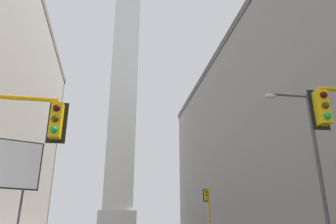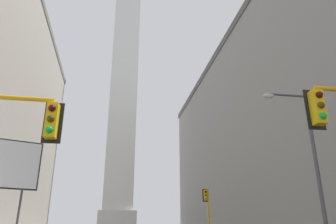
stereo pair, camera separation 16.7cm
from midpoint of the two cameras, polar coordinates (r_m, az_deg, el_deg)
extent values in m
cube|color=#595756|center=(48.95, 25.30, 10.21)|extent=(27.09, 60.09, 0.90)
cube|color=white|center=(76.86, -7.69, 6.99)|extent=(5.84, 5.84, 62.11)
cube|color=#E5B20F|center=(10.56, -19.30, -1.44)|extent=(0.36, 0.36, 1.10)
cube|color=black|center=(10.72, -19.12, -1.75)|extent=(0.58, 0.06, 1.32)
sphere|color=#410907|center=(10.50, -19.28, 0.66)|extent=(0.22, 0.22, 0.22)
sphere|color=#483506|center=(10.38, -19.50, -1.09)|extent=(0.22, 0.22, 0.22)
sphere|color=green|center=(10.28, -19.72, -2.88)|extent=(0.22, 0.22, 0.22)
cube|color=#E5B20F|center=(11.07, 24.83, 0.70)|extent=(0.35, 0.35, 1.10)
cube|color=black|center=(11.21, 24.35, 0.37)|extent=(0.58, 0.05, 1.32)
sphere|color=#410907|center=(11.04, 25.08, 2.70)|extent=(0.22, 0.22, 0.22)
sphere|color=#483506|center=(10.92, 25.35, 1.06)|extent=(0.22, 0.22, 0.22)
sphere|color=green|center=(10.81, 25.62, -0.62)|extent=(0.22, 0.22, 0.22)
cylinder|color=orange|center=(35.86, 7.13, -18.01)|extent=(0.18, 0.18, 6.19)
cube|color=#E5B20F|center=(35.97, 6.50, -14.21)|extent=(0.37, 0.37, 1.10)
cube|color=black|center=(36.14, 6.45, -14.24)|extent=(0.58, 0.09, 1.32)
sphere|color=#410907|center=(35.82, 6.53, -13.63)|extent=(0.22, 0.22, 0.22)
sphere|color=#483506|center=(35.78, 6.55, -14.17)|extent=(0.22, 0.22, 0.22)
sphere|color=green|center=(35.75, 6.58, -14.72)|extent=(0.22, 0.22, 0.22)
cylinder|color=#4C4C51|center=(18.17, 24.72, -9.83)|extent=(0.20, 0.20, 8.70)
cylinder|color=#4C4C51|center=(18.73, 20.11, 2.72)|extent=(2.14, 0.12, 0.12)
sphere|color=#4C4C51|center=(19.28, 22.88, 2.45)|extent=(0.20, 0.20, 0.20)
ellipsoid|color=silver|center=(18.19, 17.22, 2.66)|extent=(0.64, 0.36, 0.26)
cylinder|color=#3F3F42|center=(29.33, -24.80, -16.91)|extent=(0.18, 0.18, 5.05)
camera|label=1|loc=(0.08, -90.08, 0.03)|focal=35.00mm
camera|label=2|loc=(0.08, 89.92, -0.03)|focal=35.00mm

